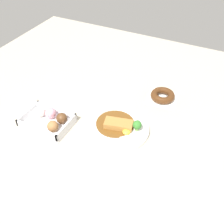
# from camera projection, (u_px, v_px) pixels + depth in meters

# --- Properties ---
(ground_plane) EXTENTS (1.60, 1.60, 0.00)m
(ground_plane) POSITION_uv_depth(u_px,v_px,m) (96.00, 111.00, 1.19)
(ground_plane) COLOR #B2A893
(curry_plate) EXTENTS (0.23, 0.23, 0.07)m
(curry_plate) POSITION_uv_depth(u_px,v_px,m) (120.00, 128.00, 1.09)
(curry_plate) COLOR white
(curry_plate) RESTS_ON ground_plane
(donut_box) EXTENTS (0.20, 0.14, 0.06)m
(donut_box) POSITION_uv_depth(u_px,v_px,m) (49.00, 120.00, 1.11)
(donut_box) COLOR white
(donut_box) RESTS_ON ground_plane
(chocolate_ring_donut) EXTENTS (0.15, 0.15, 0.03)m
(chocolate_ring_donut) POSITION_uv_depth(u_px,v_px,m) (163.00, 96.00, 1.25)
(chocolate_ring_donut) COLOR white
(chocolate_ring_donut) RESTS_ON ground_plane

